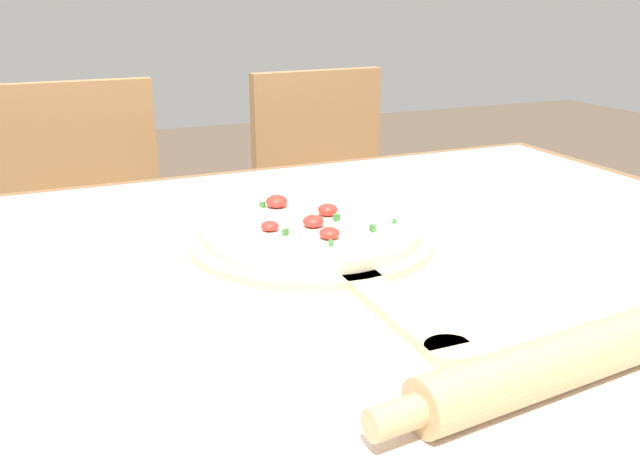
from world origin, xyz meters
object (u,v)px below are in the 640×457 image
at_px(chair_left, 90,242).
at_px(chair_right, 332,211).
at_px(pizza, 311,225).
at_px(rolling_pin, 592,351).
at_px(pizza_peel, 318,244).

height_order(chair_left, chair_right, same).
distance_m(pizza, rolling_pin, 0.43).
relative_size(rolling_pin, chair_left, 0.53).
relative_size(pizza, rolling_pin, 0.64).
height_order(pizza_peel, chair_right, chair_right).
bearing_deg(pizza, chair_left, 106.73).
relative_size(pizza, chair_left, 0.34).
height_order(rolling_pin, chair_right, chair_right).
bearing_deg(pizza_peel, chair_left, 106.29).
xyz_separation_m(pizza_peel, chair_right, (0.39, 0.84, -0.25)).
height_order(pizza_peel, pizza, pizza).
distance_m(pizza, chair_left, 0.89).
bearing_deg(chair_left, rolling_pin, -74.99).
distance_m(chair_left, chair_right, 0.64).
xyz_separation_m(pizza_peel, pizza, (-0.00, 0.02, 0.02)).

